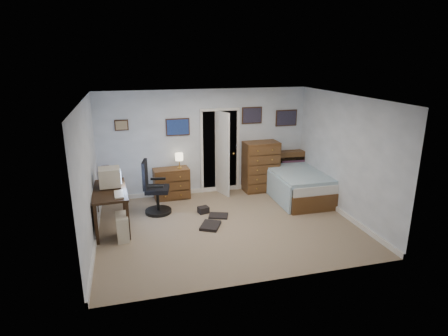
{
  "coord_description": "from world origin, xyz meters",
  "views": [
    {
      "loc": [
        -1.79,
        -6.54,
        3.23
      ],
      "look_at": [
        0.01,
        0.3,
        1.1
      ],
      "focal_mm": 30.0,
      "sensor_mm": 36.0,
      "label": 1
    }
  ],
  "objects_px": {
    "computer_desk": "(105,199)",
    "low_dresser": "(172,183)",
    "office_chair": "(154,193)",
    "bed": "(294,182)",
    "tall_dresser": "(261,166)"
  },
  "relations": [
    {
      "from": "computer_desk",
      "to": "low_dresser",
      "type": "bearing_deg",
      "value": 38.77
    },
    {
      "from": "computer_desk",
      "to": "bed",
      "type": "height_order",
      "value": "computer_desk"
    },
    {
      "from": "computer_desk",
      "to": "low_dresser",
      "type": "xyz_separation_m",
      "value": [
        1.42,
        1.29,
        -0.24
      ]
    },
    {
      "from": "bed",
      "to": "low_dresser",
      "type": "bearing_deg",
      "value": 168.65
    },
    {
      "from": "tall_dresser",
      "to": "bed",
      "type": "xyz_separation_m",
      "value": [
        0.66,
        -0.56,
        -0.28
      ]
    },
    {
      "from": "office_chair",
      "to": "bed",
      "type": "xyz_separation_m",
      "value": [
        3.31,
        0.19,
        -0.11
      ]
    },
    {
      "from": "office_chair",
      "to": "bed",
      "type": "relative_size",
      "value": 0.53
    },
    {
      "from": "office_chair",
      "to": "low_dresser",
      "type": "height_order",
      "value": "office_chair"
    },
    {
      "from": "tall_dresser",
      "to": "bed",
      "type": "height_order",
      "value": "tall_dresser"
    },
    {
      "from": "computer_desk",
      "to": "tall_dresser",
      "type": "height_order",
      "value": "tall_dresser"
    },
    {
      "from": "low_dresser",
      "to": "bed",
      "type": "bearing_deg",
      "value": -15.5
    },
    {
      "from": "computer_desk",
      "to": "low_dresser",
      "type": "distance_m",
      "value": 1.93
    },
    {
      "from": "computer_desk",
      "to": "low_dresser",
      "type": "relative_size",
      "value": 1.72
    },
    {
      "from": "office_chair",
      "to": "low_dresser",
      "type": "xyz_separation_m",
      "value": [
        0.46,
        0.78,
        -0.09
      ]
    },
    {
      "from": "low_dresser",
      "to": "bed",
      "type": "distance_m",
      "value": 2.91
    }
  ]
}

